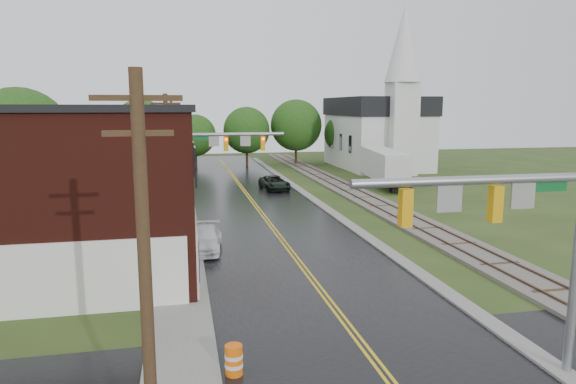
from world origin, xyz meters
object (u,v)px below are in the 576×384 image
object	(u,v)px
church	(380,124)
utility_pole_b	(168,163)
tree_left_b	(22,139)
pickup_white	(205,239)
construction_barrel	(234,360)
traffic_signal_near	(517,221)
utility_pole_a	(145,275)
brick_building	(42,194)
tree_left_e	(153,139)
tree_left_c	(95,146)
traffic_signal_far	(216,151)
utility_pole_c	(172,140)
semi_trailer	(384,165)
suv_dark	(274,183)

from	to	relation	value
church	utility_pole_b	distance (m)	41.55
tree_left_b	pickup_white	xyz separation A→B (m)	(13.05, -13.66, -5.06)
pickup_white	construction_barrel	world-z (taller)	pickup_white
church	construction_barrel	world-z (taller)	church
traffic_signal_near	utility_pole_a	world-z (taller)	utility_pole_a
utility_pole_a	traffic_signal_near	bearing A→B (deg)	11.02
brick_building	tree_left_b	xyz separation A→B (m)	(-5.36, 16.90, 1.57)
church	tree_left_e	world-z (taller)	church
utility_pole_a	tree_left_c	xyz separation A→B (m)	(-7.05, 39.90, -0.21)
traffic_signal_far	tree_left_b	distance (m)	15.21
utility_pole_c	brick_building	bearing A→B (deg)	-101.09
church	traffic_signal_near	world-z (taller)	church
utility_pole_b	utility_pole_a	bearing A→B (deg)	-90.00
utility_pole_a	tree_left_e	world-z (taller)	utility_pole_a
utility_pole_b	traffic_signal_near	bearing A→B (deg)	-62.81
pickup_white	semi_trailer	distance (m)	28.52
traffic_signal_near	utility_pole_c	size ratio (longest dim) A/B	0.82
traffic_signal_far	construction_barrel	xyz separation A→B (m)	(-1.12, -23.00, -4.49)
tree_left_c	church	bearing A→B (deg)	22.24
church	tree_left_b	bearing A→B (deg)	-150.01
traffic_signal_far	tree_left_b	bearing A→B (deg)	161.19
tree_left_e	pickup_white	size ratio (longest dim) A/B	1.79
church	utility_pole_c	distance (m)	28.54
utility_pole_c	construction_barrel	world-z (taller)	utility_pole_c
utility_pole_b	tree_left_b	world-z (taller)	tree_left_b
brick_building	traffic_signal_near	bearing A→B (deg)	-39.17
utility_pole_a	utility_pole_c	world-z (taller)	same
pickup_white	tree_left_c	bearing A→B (deg)	119.07
church	utility_pole_a	size ratio (longest dim) A/B	2.22
traffic_signal_far	pickup_white	size ratio (longest dim) A/B	1.61
tree_left_b	semi_trailer	xyz separation A→B (m)	(32.49, 7.15, -3.49)
utility_pole_c	tree_left_b	bearing A→B (deg)	-132.39
traffic_signal_far	traffic_signal_near	bearing A→B (deg)	-74.48
church	tree_left_b	size ratio (longest dim) A/B	2.06
church	semi_trailer	distance (m)	16.04
brick_building	pickup_white	xyz separation A→B (m)	(7.68, 3.24, -3.49)
traffic_signal_near	tree_left_c	xyz separation A→B (m)	(-17.32, 37.90, -0.46)
utility_pole_a	construction_barrel	xyz separation A→B (m)	(2.21, 4.00, -4.23)
utility_pole_a	semi_trailer	xyz separation A→B (m)	(21.44, 39.05, -2.50)
utility_pole_b	pickup_white	size ratio (longest dim) A/B	1.97
church	traffic_signal_far	xyz separation A→B (m)	(-23.47, -26.74, -0.86)
utility_pole_a	tree_left_e	xyz separation A→B (m)	(-2.05, 45.90, 0.09)
tree_left_b	church	bearing A→B (deg)	29.99
utility_pole_a	brick_building	bearing A→B (deg)	110.75
utility_pole_c	suv_dark	world-z (taller)	utility_pole_c
tree_left_b	semi_trailer	bearing A→B (deg)	12.41
tree_left_c	semi_trailer	xyz separation A→B (m)	(28.49, -0.85, -2.29)
tree_left_c	utility_pole_a	bearing A→B (deg)	-79.98
church	tree_left_c	xyz separation A→B (m)	(-33.85, -13.84, -1.32)
traffic_signal_near	utility_pole_c	xyz separation A→B (m)	(-10.27, 42.00, -0.25)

